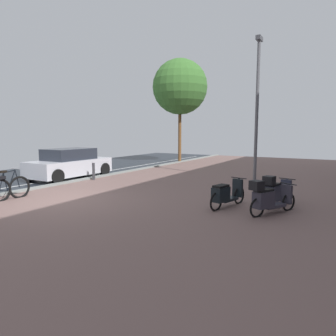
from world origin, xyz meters
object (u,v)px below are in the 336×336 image
bollard_far (94,171)px  street_tree (180,87)px  scooter_near (275,192)px  scooter_mid (268,198)px  bicycle_foreground (8,187)px  lamp_post (257,103)px  scooter_far (226,194)px  parked_car_near (70,164)px

bollard_far → street_tree: bearing=92.2°
scooter_near → scooter_mid: size_ratio=1.05×
bicycle_foreground → lamp_post: lamp_post is taller
scooter_near → bollard_far: size_ratio=2.14×
scooter_far → lamp_post: lamp_post is taller
bicycle_foreground → scooter_far: size_ratio=0.84×
bicycle_foreground → parked_car_near: 4.61m
scooter_mid → scooter_near: bearing=90.8°
parked_car_near → bollard_far: size_ratio=5.09×
street_tree → bollard_far: 10.20m
lamp_post → bollard_far: (-6.30, -3.58, -3.04)m
bicycle_foreground → parked_car_near: bearing=113.4°
scooter_far → lamp_post: 6.26m
scooter_near → parked_car_near: bearing=174.8°
bicycle_foreground → bollard_far: 4.36m
scooter_near → scooter_mid: 1.06m
bicycle_foreground → bollard_far: size_ratio=1.83×
parked_car_near → lamp_post: size_ratio=0.63×
lamp_post → bollard_far: bearing=-150.4°
scooter_mid → street_tree: size_ratio=0.22×
parked_car_near → street_tree: size_ratio=0.55×
scooter_mid → bollard_far: 8.30m
lamp_post → bollard_far: lamp_post is taller
bicycle_foreground → bollard_far: bearing=95.9°
lamp_post → street_tree: street_tree is taller
bollard_far → scooter_mid: bearing=-14.2°
scooter_mid → lamp_post: 6.59m
parked_car_near → street_tree: street_tree is taller
scooter_mid → parked_car_near: 9.62m
scooter_near → scooter_mid: (0.01, -1.06, 0.01)m
bicycle_foreground → scooter_far: bearing=21.1°
scooter_far → street_tree: size_ratio=0.24×
scooter_far → bollard_far: (-6.84, 1.87, 0.00)m
scooter_far → street_tree: street_tree is taller
parked_car_near → lamp_post: lamp_post is taller
parked_car_near → lamp_post: 8.96m
lamp_post → bicycle_foreground: bearing=-126.4°
scooter_far → parked_car_near: size_ratio=0.43×
bollard_far → scooter_near: bearing=-6.9°
parked_car_near → scooter_mid: bearing=-11.5°
parked_car_near → bollard_far: 1.41m
scooter_far → street_tree: bearing=123.6°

